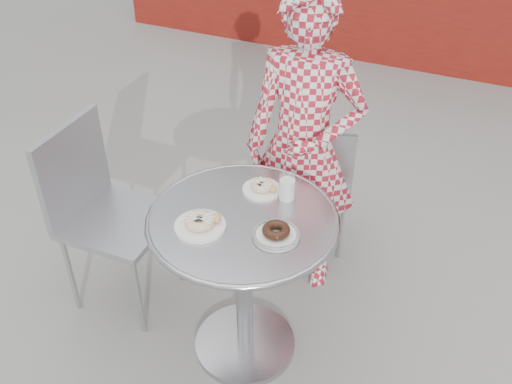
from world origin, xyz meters
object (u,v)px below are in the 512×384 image
at_px(bistro_table, 244,253).
at_px(chair_far, 312,204).
at_px(seated_person, 304,148).
at_px(milk_cup, 287,188).
at_px(plate_checker, 276,233).
at_px(plate_far, 262,187).
at_px(chair_left, 122,250).
at_px(plate_near, 201,223).

bearing_deg(bistro_table, chair_far, 89.46).
xyz_separation_m(bistro_table, seated_person, (0.03, 0.61, 0.19)).
bearing_deg(milk_cup, seated_person, 100.98).
distance_m(seated_person, plate_checker, 0.67).
relative_size(plate_far, plate_checker, 0.87).
height_order(bistro_table, chair_left, chair_left).
distance_m(chair_left, seated_person, 1.05).
distance_m(plate_far, milk_cup, 0.12).
height_order(plate_far, plate_checker, plate_checker).
distance_m(bistro_table, seated_person, 0.64).
bearing_deg(plate_near, plate_checker, 13.99).
bearing_deg(seated_person, chair_far, 89.83).
relative_size(bistro_table, seated_person, 0.51).
relative_size(plate_checker, milk_cup, 1.68).
distance_m(chair_left, milk_cup, 1.00).
bearing_deg(chair_left, plate_near, -109.53).
xyz_separation_m(plate_near, plate_checker, (0.29, 0.07, -0.01)).
bearing_deg(milk_cup, chair_far, 98.59).
bearing_deg(chair_left, plate_checker, -99.34).
relative_size(chair_far, plate_near, 4.03).
bearing_deg(plate_far, seated_person, 84.99).
xyz_separation_m(bistro_table, plate_near, (-0.12, -0.13, 0.22)).
bearing_deg(bistro_table, chair_left, 174.78).
distance_m(bistro_table, chair_left, 0.78).
height_order(chair_left, plate_near, chair_left).
bearing_deg(milk_cup, bistro_table, -120.58).
distance_m(chair_far, chair_left, 1.09).
height_order(chair_far, milk_cup, milk_cup).
bearing_deg(bistro_table, plate_near, -134.51).
relative_size(bistro_table, plate_far, 4.84).
height_order(chair_far, plate_checker, plate_checker).
height_order(bistro_table, seated_person, seated_person).
xyz_separation_m(chair_far, seated_person, (0.02, -0.27, 0.54)).
xyz_separation_m(chair_left, milk_cup, (0.83, 0.13, 0.55)).
height_order(bistro_table, chair_far, chair_far).
distance_m(plate_far, plate_checker, 0.30).
relative_size(bistro_table, chair_far, 0.98).
distance_m(plate_near, plate_checker, 0.30).
bearing_deg(milk_cup, plate_far, 175.88).
bearing_deg(plate_far, chair_left, -169.33).
relative_size(bistro_table, plate_near, 3.93).
distance_m(plate_near, milk_cup, 0.40).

